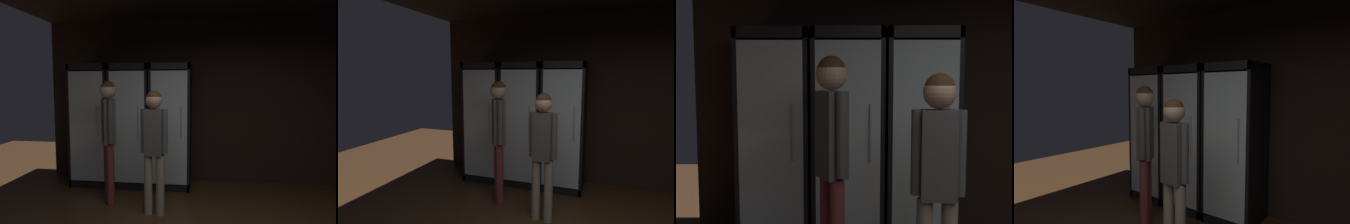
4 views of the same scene
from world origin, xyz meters
TOP-DOWN VIEW (x-y plane):
  - wall_back at (0.00, 3.03)m, footprint 6.00×0.06m
  - cooler_far_left at (-2.10, 2.71)m, footprint 0.64×0.67m
  - cooler_left at (-1.43, 2.71)m, footprint 0.64×0.67m
  - cooler_center at (-0.77, 2.71)m, footprint 0.64×0.67m
  - shopper_near at (-0.85, 1.51)m, footprint 0.35×0.21m
  - shopper_far at (-1.55, 1.82)m, footprint 0.25×0.32m

SIDE VIEW (x-z plane):
  - cooler_left at x=-1.43m, z-range -0.02..1.99m
  - cooler_center at x=-0.77m, z-range -0.02..1.99m
  - cooler_far_left at x=-2.10m, z-range -0.02..2.00m
  - shopper_near at x=-0.85m, z-range 0.19..1.80m
  - shopper_far at x=-1.55m, z-range 0.23..1.96m
  - wall_back at x=0.00m, z-range 0.00..2.80m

